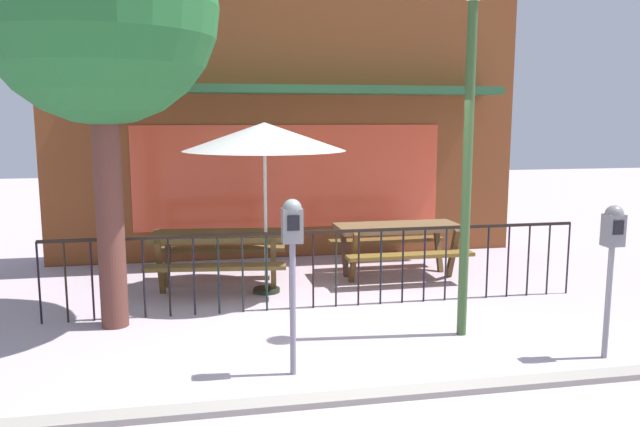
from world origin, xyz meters
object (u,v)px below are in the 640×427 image
at_px(parking_meter_far, 612,241).
at_px(street_tree, 99,9).
at_px(street_lamp, 469,104).
at_px(picnic_table_right, 398,236).
at_px(patio_umbrella, 264,137).
at_px(parking_meter_near, 292,240).
at_px(picnic_table_left, 219,245).

distance_m(parking_meter_far, street_tree, 5.66).
bearing_deg(street_lamp, street_tree, 164.97).
xyz_separation_m(picnic_table_right, street_tree, (-3.80, -1.50, 2.84)).
distance_m(patio_umbrella, parking_meter_far, 4.29).
distance_m(parking_meter_near, street_lamp, 2.40).
bearing_deg(picnic_table_right, street_tree, -158.50).
xyz_separation_m(picnic_table_left, street_lamp, (2.51, -2.32, 1.85)).
distance_m(picnic_table_right, street_tree, 4.97).
bearing_deg(patio_umbrella, street_lamp, -47.13).
xyz_separation_m(picnic_table_left, patio_umbrella, (0.61, -0.27, 1.46)).
bearing_deg(street_tree, picnic_table_left, 47.62).
bearing_deg(parking_meter_near, picnic_table_right, 57.64).
relative_size(picnic_table_left, street_lamp, 0.52).
height_order(picnic_table_left, picnic_table_right, same).
distance_m(parking_meter_near, parking_meter_far, 3.06).
relative_size(parking_meter_near, parking_meter_far, 1.07).
bearing_deg(patio_umbrella, parking_meter_far, -44.29).
xyz_separation_m(picnic_table_left, picnic_table_right, (2.59, 0.18, 0.00)).
bearing_deg(picnic_table_left, patio_umbrella, -24.05).
distance_m(parking_meter_far, street_lamp, 1.92).
bearing_deg(picnic_table_left, parking_meter_near, -79.36).
bearing_deg(picnic_table_right, parking_meter_far, -73.16).
bearing_deg(street_tree, parking_meter_near, -43.82).
relative_size(parking_meter_near, street_tree, 0.34).
distance_m(picnic_table_left, parking_meter_near, 3.14).
xyz_separation_m(parking_meter_near, street_lamp, (1.94, 0.70, 1.21)).
relative_size(picnic_table_left, parking_meter_far, 1.29).
distance_m(picnic_table_left, patio_umbrella, 1.60).
xyz_separation_m(picnic_table_right, patio_umbrella, (-1.98, -0.45, 1.46)).
xyz_separation_m(patio_umbrella, street_lamp, (1.90, -2.05, 0.39)).
bearing_deg(parking_meter_near, street_lamp, 19.87).
relative_size(picnic_table_right, street_lamp, 0.48).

